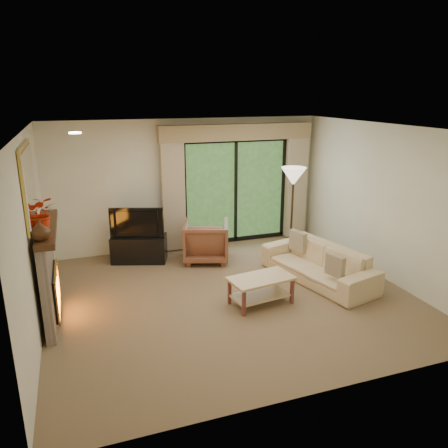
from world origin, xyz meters
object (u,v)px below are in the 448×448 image
object	(u,v)px
media_console	(139,249)
sofa	(318,264)
coffee_table	(261,290)
armchair	(206,241)

from	to	relation	value
media_console	sofa	size ratio (longest dim) A/B	0.48
media_console	coffee_table	xyz separation A→B (m)	(1.47, -2.35, -0.04)
sofa	coffee_table	distance (m)	1.35
media_console	sofa	xyz separation A→B (m)	(2.73, -1.88, 0.05)
media_console	armchair	bearing A→B (deg)	1.64
armchair	coffee_table	distance (m)	2.01
armchair	sofa	world-z (taller)	armchair
armchair	media_console	bearing A→B (deg)	1.92
armchair	sofa	distance (m)	2.14
media_console	coffee_table	size ratio (longest dim) A/B	1.05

